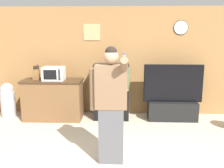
{
  "coord_description": "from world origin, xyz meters",
  "views": [
    {
      "loc": [
        0.06,
        -3.14,
        2.0
      ],
      "look_at": [
        -0.13,
        1.43,
        1.05
      ],
      "focal_mm": 40.0,
      "sensor_mm": 36.0,
      "label": 1
    }
  ],
  "objects_px": {
    "counter_island": "(53,100)",
    "aquarium_on_stand": "(111,92)",
    "microwave": "(54,73)",
    "tv_on_stand": "(172,104)",
    "trash_bin": "(8,100)",
    "person_standing": "(110,104)",
    "knife_block": "(36,74)"
  },
  "relations": [
    {
      "from": "microwave",
      "to": "counter_island",
      "type": "bearing_deg",
      "value": 152.55
    },
    {
      "from": "counter_island",
      "to": "aquarium_on_stand",
      "type": "bearing_deg",
      "value": 5.19
    },
    {
      "from": "counter_island",
      "to": "aquarium_on_stand",
      "type": "height_order",
      "value": "aquarium_on_stand"
    },
    {
      "from": "knife_block",
      "to": "aquarium_on_stand",
      "type": "bearing_deg",
      "value": 3.93
    },
    {
      "from": "microwave",
      "to": "trash_bin",
      "type": "height_order",
      "value": "microwave"
    },
    {
      "from": "counter_island",
      "to": "knife_block",
      "type": "bearing_deg",
      "value": 179.24
    },
    {
      "from": "counter_island",
      "to": "knife_block",
      "type": "distance_m",
      "value": 0.7
    },
    {
      "from": "counter_island",
      "to": "tv_on_stand",
      "type": "height_order",
      "value": "tv_on_stand"
    },
    {
      "from": "microwave",
      "to": "tv_on_stand",
      "type": "relative_size",
      "value": 0.35
    },
    {
      "from": "knife_block",
      "to": "tv_on_stand",
      "type": "relative_size",
      "value": 0.26
    },
    {
      "from": "knife_block",
      "to": "aquarium_on_stand",
      "type": "xyz_separation_m",
      "value": [
        1.71,
        0.12,
        -0.42
      ]
    },
    {
      "from": "microwave",
      "to": "trash_bin",
      "type": "distance_m",
      "value": 1.35
    },
    {
      "from": "tv_on_stand",
      "to": "aquarium_on_stand",
      "type": "bearing_deg",
      "value": 177.83
    },
    {
      "from": "knife_block",
      "to": "aquarium_on_stand",
      "type": "distance_m",
      "value": 1.77
    },
    {
      "from": "person_standing",
      "to": "trash_bin",
      "type": "bearing_deg",
      "value": 141.73
    },
    {
      "from": "aquarium_on_stand",
      "to": "trash_bin",
      "type": "height_order",
      "value": "aquarium_on_stand"
    },
    {
      "from": "knife_block",
      "to": "trash_bin",
      "type": "height_order",
      "value": "knife_block"
    },
    {
      "from": "aquarium_on_stand",
      "to": "trash_bin",
      "type": "distance_m",
      "value": 2.48
    },
    {
      "from": "counter_island",
      "to": "microwave",
      "type": "height_order",
      "value": "microwave"
    },
    {
      "from": "tv_on_stand",
      "to": "trash_bin",
      "type": "bearing_deg",
      "value": 179.57
    },
    {
      "from": "microwave",
      "to": "person_standing",
      "type": "xyz_separation_m",
      "value": [
        1.38,
        -1.89,
        -0.15
      ]
    },
    {
      "from": "knife_block",
      "to": "trash_bin",
      "type": "bearing_deg",
      "value": 172.97
    },
    {
      "from": "knife_block",
      "to": "tv_on_stand",
      "type": "bearing_deg",
      "value": 1.18
    },
    {
      "from": "trash_bin",
      "to": "microwave",
      "type": "bearing_deg",
      "value": -6.07
    },
    {
      "from": "counter_island",
      "to": "person_standing",
      "type": "bearing_deg",
      "value": -53.28
    },
    {
      "from": "person_standing",
      "to": "counter_island",
      "type": "bearing_deg",
      "value": 126.72
    },
    {
      "from": "knife_block",
      "to": "tv_on_stand",
      "type": "xyz_separation_m",
      "value": [
        3.13,
        0.06,
        -0.69
      ]
    },
    {
      "from": "aquarium_on_stand",
      "to": "microwave",
      "type": "bearing_deg",
      "value": -173.45
    },
    {
      "from": "microwave",
      "to": "tv_on_stand",
      "type": "height_order",
      "value": "tv_on_stand"
    },
    {
      "from": "microwave",
      "to": "knife_block",
      "type": "bearing_deg",
      "value": 175.7
    },
    {
      "from": "tv_on_stand",
      "to": "person_standing",
      "type": "bearing_deg",
      "value": -124.06
    },
    {
      "from": "tv_on_stand",
      "to": "person_standing",
      "type": "distance_m",
      "value": 2.46
    }
  ]
}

